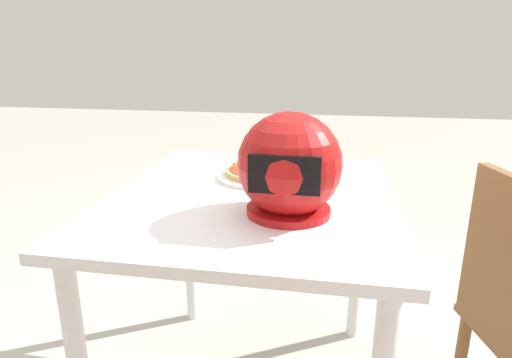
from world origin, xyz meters
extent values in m
cube|color=white|center=(0.00, 0.00, 0.76)|extent=(0.85, 0.98, 0.03)
cylinder|color=white|center=(-0.36, -0.43, 0.37)|extent=(0.05, 0.05, 0.75)
cylinder|color=white|center=(0.36, -0.43, 0.37)|extent=(0.05, 0.05, 0.75)
cylinder|color=white|center=(0.01, -0.16, 0.78)|extent=(0.29, 0.29, 0.01)
cylinder|color=tan|center=(0.01, -0.16, 0.80)|extent=(0.23, 0.23, 0.02)
cylinder|color=red|center=(0.01, -0.16, 0.81)|extent=(0.20, 0.20, 0.00)
sphere|color=#234C1E|center=(-0.04, -0.22, 0.82)|extent=(0.04, 0.04, 0.04)
sphere|color=#234C1E|center=(0.06, -0.18, 0.82)|extent=(0.03, 0.03, 0.03)
sphere|color=#234C1E|center=(-0.01, -0.10, 0.82)|extent=(0.04, 0.04, 0.04)
sphere|color=#234C1E|center=(0.01, -0.13, 0.82)|extent=(0.03, 0.03, 0.03)
sphere|color=#234C1E|center=(-0.01, -0.13, 0.82)|extent=(0.03, 0.03, 0.03)
cylinder|color=#E0D172|center=(0.09, -0.16, 0.82)|extent=(0.02, 0.02, 0.02)
cylinder|color=#E0D172|center=(0.00, -0.14, 0.82)|extent=(0.02, 0.02, 0.02)
cylinder|color=#E0D172|center=(-0.01, -0.14, 0.82)|extent=(0.03, 0.03, 0.02)
cylinder|color=#E0D172|center=(0.07, -0.17, 0.82)|extent=(0.02, 0.02, 0.02)
sphere|color=#B21414|center=(-0.13, 0.15, 0.91)|extent=(0.27, 0.27, 0.27)
cylinder|color=#B21414|center=(-0.13, 0.15, 0.79)|extent=(0.22, 0.22, 0.02)
cube|color=black|center=(-0.13, 0.27, 0.92)|extent=(0.17, 0.02, 0.09)
cylinder|color=silver|center=(-0.10, -0.42, 0.84)|extent=(0.07, 0.07, 0.12)
camera|label=1|loc=(-0.23, 1.22, 1.20)|focal=30.05mm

